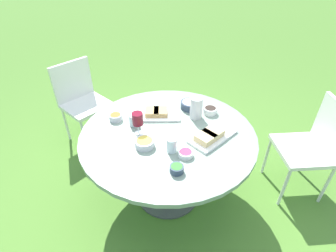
{
  "coord_description": "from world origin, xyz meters",
  "views": [
    {
      "loc": [
        1.4,
        0.76,
        1.93
      ],
      "look_at": [
        0.0,
        0.0,
        0.77
      ],
      "focal_mm": 28.0,
      "sensor_mm": 36.0,
      "label": 1
    }
  ],
  "objects_px": {
    "dining_table": "(168,143)",
    "chair_near_left": "(314,143)",
    "water_pitcher": "(196,108)",
    "wine_glass": "(138,119)",
    "chair_near_right": "(81,97)"
  },
  "relations": [
    {
      "from": "chair_near_left",
      "to": "chair_near_right",
      "type": "bearing_deg",
      "value": -81.19
    },
    {
      "from": "chair_near_right",
      "to": "water_pitcher",
      "type": "relative_size",
      "value": 4.92
    },
    {
      "from": "chair_near_right",
      "to": "water_pitcher",
      "type": "distance_m",
      "value": 1.37
    },
    {
      "from": "dining_table",
      "to": "chair_near_right",
      "type": "relative_size",
      "value": 1.52
    },
    {
      "from": "dining_table",
      "to": "wine_glass",
      "type": "xyz_separation_m",
      "value": [
        0.12,
        -0.19,
        0.23
      ]
    },
    {
      "from": "chair_near_left",
      "to": "wine_glass",
      "type": "distance_m",
      "value": 1.49
    },
    {
      "from": "wine_glass",
      "to": "chair_near_left",
      "type": "bearing_deg",
      "value": 122.64
    },
    {
      "from": "chair_near_left",
      "to": "water_pitcher",
      "type": "bearing_deg",
      "value": -68.14
    },
    {
      "from": "chair_near_left",
      "to": "chair_near_right",
      "type": "xyz_separation_m",
      "value": [
        0.35,
        -2.27,
        0.0
      ]
    },
    {
      "from": "dining_table",
      "to": "chair_near_left",
      "type": "relative_size",
      "value": 1.52
    },
    {
      "from": "chair_near_right",
      "to": "wine_glass",
      "type": "relative_size",
      "value": 4.92
    },
    {
      "from": "chair_near_right",
      "to": "wine_glass",
      "type": "xyz_separation_m",
      "value": [
        0.43,
        1.05,
        0.31
      ]
    },
    {
      "from": "dining_table",
      "to": "chair_near_left",
      "type": "xyz_separation_m",
      "value": [
        -0.67,
        1.03,
        -0.08
      ]
    },
    {
      "from": "dining_table",
      "to": "chair_near_left",
      "type": "distance_m",
      "value": 1.23
    },
    {
      "from": "wine_glass",
      "to": "water_pitcher",
      "type": "bearing_deg",
      "value": 144.58
    }
  ]
}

